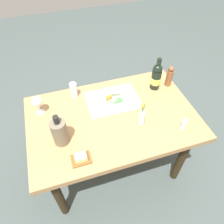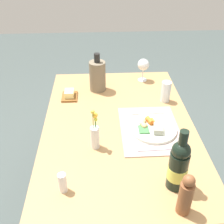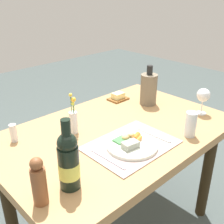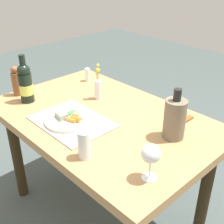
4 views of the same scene
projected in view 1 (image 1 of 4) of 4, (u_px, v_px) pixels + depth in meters
ground_plane at (112, 164)px, 2.26m from camera, size 8.00×8.00×0.00m
dining_table at (112, 124)px, 1.77m from camera, size 1.33×0.86×0.77m
placemat at (113, 100)px, 1.81m from camera, size 0.44×0.33×0.01m
dinner_plate at (114, 97)px, 1.81m from camera, size 0.26×0.26×0.05m
fork at (132, 94)px, 1.85m from camera, size 0.02×0.22×0.00m
knife at (95, 102)px, 1.79m from camera, size 0.02×0.21×0.00m
flower_vase at (142, 117)px, 1.59m from camera, size 0.05×0.05×0.23m
salt_shaker at (184, 124)px, 1.58m from camera, size 0.04×0.04×0.10m
cooler_bottle at (60, 132)px, 1.46m from camera, size 0.11×0.11×0.27m
butter_dish at (81, 158)px, 1.42m from camera, size 0.13×0.10×0.05m
water_tumbler at (74, 91)px, 1.80m from camera, size 0.06×0.06×0.14m
wine_glass at (37, 102)px, 1.63m from camera, size 0.08×0.08×0.17m
pepper_mill at (169, 76)px, 1.88m from camera, size 0.06×0.06×0.20m
wine_bottle at (156, 77)px, 1.83m from camera, size 0.08×0.08×0.30m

